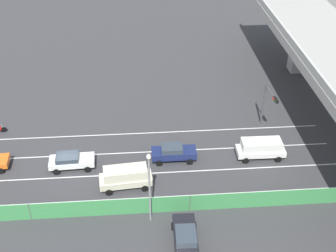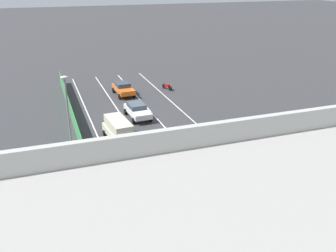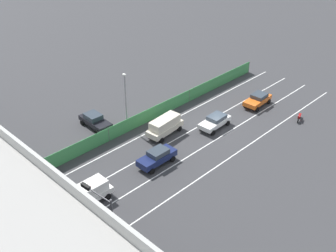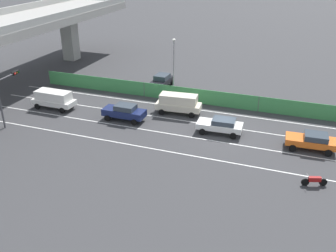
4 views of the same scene
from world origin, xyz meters
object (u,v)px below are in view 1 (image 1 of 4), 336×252
car_sedan_white (71,160)px  car_van_cream (126,177)px  traffic_cone (119,206)px  street_lamp (149,182)px  traffic_light (269,101)px  car_van_white (261,148)px  car_sedan_navy (173,152)px  parked_sedan_dark (185,237)px

car_sedan_white → car_van_cream: car_van_cream is taller
traffic_cone → street_lamp: bearing=59.2°
traffic_light → street_lamp: (12.46, -13.11, 0.63)m
traffic_light → car_van_white: bearing=-20.0°
car_van_white → car_van_cream: bearing=-75.9°
car_van_cream → car_sedan_navy: bearing=127.3°
parked_sedan_dark → traffic_light: bearing=145.6°
car_sedan_navy → car_sedan_white: bearing=-87.6°
car_van_white → car_sedan_white: (0.22, -18.81, -0.29)m
traffic_cone → car_van_white: bearing=113.6°
car_van_cream → parked_sedan_dark: 8.59m
car_van_cream → traffic_cone: 2.96m
car_sedan_navy → traffic_light: bearing=113.4°
traffic_light → parked_sedan_dark: bearing=-34.4°
car_sedan_white → car_van_cream: size_ratio=0.89×
car_sedan_white → parked_sedan_dark: 14.43m
car_sedan_navy → parked_sedan_dark: bearing=0.2°
traffic_cone → car_sedan_navy: bearing=140.2°
parked_sedan_dark → street_lamp: size_ratio=0.65×
car_van_white → car_van_cream: car_van_cream is taller
traffic_light → traffic_cone: size_ratio=8.76×
car_sedan_white → street_lamp: (7.49, 7.43, 3.42)m
car_sedan_navy → parked_sedan_dark: (10.74, 0.03, -0.04)m
car_van_white → traffic_light: size_ratio=0.95×
parked_sedan_dark → car_sedan_white: bearing=-135.7°
parked_sedan_dark → traffic_cone: bearing=-129.8°
car_sedan_white → traffic_cone: (5.91, 4.77, -0.59)m
car_sedan_white → car_sedan_navy: 10.06m
car_sedan_navy → parked_sedan_dark: car_sedan_navy is taller
car_sedan_navy → traffic_light: (-4.55, 10.49, 2.71)m
traffic_light → traffic_cone: traffic_light is taller
car_sedan_white → car_sedan_navy: bearing=92.4°
car_sedan_white → parked_sedan_dark: size_ratio=0.97×
car_van_cream → car_sedan_white: bearing=-120.6°
car_sedan_navy → traffic_cone: (6.33, -5.28, -0.67)m
car_sedan_white → street_lamp: size_ratio=0.63×
car_van_white → traffic_cone: (6.13, -14.04, -0.88)m
car_van_cream → parked_sedan_dark: (7.16, 4.73, -0.32)m
car_sedan_white → traffic_light: size_ratio=0.87×
car_van_cream → parked_sedan_dark: size_ratio=1.08×
car_van_white → traffic_cone: size_ratio=8.28×
car_sedan_navy → car_van_cream: bearing=-52.7°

